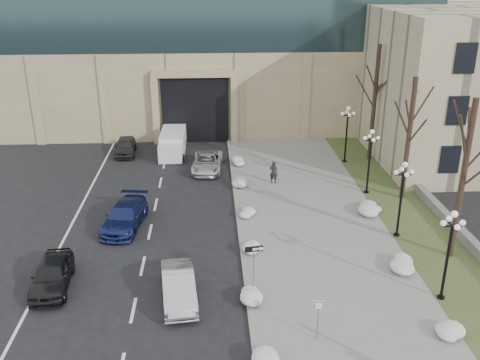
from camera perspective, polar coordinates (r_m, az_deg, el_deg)
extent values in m
cube|color=gray|center=(33.50, 7.73, -4.95)|extent=(9.00, 40.00, 0.12)
cube|color=gray|center=(32.96, -0.01, -5.19)|extent=(0.30, 40.00, 0.14)
cube|color=#3D4B25|center=(35.29, 18.18, -4.49)|extent=(4.00, 40.00, 0.10)
cube|color=slate|center=(37.59, 20.02, -2.58)|extent=(0.50, 30.00, 0.70)
cube|color=tan|center=(58.37, -2.64, 10.92)|extent=(40.00, 20.00, 8.00)
cube|color=black|center=(49.80, -4.78, 7.77)|extent=(6.00, 2.50, 6.00)
cube|color=tan|center=(47.73, -4.94, 11.21)|extent=(7.50, 0.60, 0.60)
cube|color=tan|center=(48.67, -8.96, 7.25)|extent=(0.60, 0.60, 6.00)
cube|color=tan|center=(48.48, -0.64, 7.46)|extent=(0.60, 0.60, 6.00)
cube|color=black|center=(40.17, 21.44, 2.08)|extent=(1.40, 0.25, 2.00)
cube|color=black|center=(39.22, 22.15, 6.89)|extent=(1.40, 0.25, 2.00)
cube|color=black|center=(38.56, 22.89, 11.91)|extent=(1.40, 0.25, 2.00)
imported|color=black|center=(28.67, -19.43, -9.48)|extent=(2.10, 4.50, 1.49)
imported|color=#B2B3BA|center=(26.36, -6.56, -11.23)|extent=(2.03, 4.57, 1.46)
imported|color=navy|center=(33.75, -12.20, -3.78)|extent=(2.77, 5.32, 1.47)
imported|color=silver|center=(42.27, -3.52, 1.92)|extent=(2.61, 4.98, 1.34)
imported|color=#2E2D32|center=(46.91, -12.12, 3.55)|extent=(1.94, 4.26, 1.42)
imported|color=black|center=(39.37, 3.60, 0.84)|extent=(0.73, 0.61, 1.69)
cube|color=silver|center=(46.81, -7.14, 4.11)|extent=(2.11, 4.63, 1.84)
cube|color=silver|center=(44.24, -7.41, 2.91)|extent=(1.96, 1.51, 1.47)
cylinder|color=black|center=(44.67, -8.53, 2.35)|extent=(0.24, 0.65, 0.64)
cylinder|color=black|center=(44.50, -6.18, 2.39)|extent=(0.24, 0.65, 0.64)
cylinder|color=black|center=(48.39, -8.07, 3.91)|extent=(0.24, 0.65, 0.64)
cylinder|color=black|center=(48.23, -5.89, 3.95)|extent=(0.24, 0.65, 0.64)
cylinder|color=slate|center=(26.60, 1.47, -9.50)|extent=(0.06, 0.06, 2.45)
cube|color=black|center=(26.03, 1.49, -7.38)|extent=(0.89, 0.17, 0.30)
cube|color=white|center=(26.04, 1.81, -7.37)|extent=(0.42, 0.07, 0.11)
cone|color=white|center=(26.08, 2.32, -7.32)|extent=(0.24, 0.27, 0.24)
cylinder|color=slate|center=(23.71, 8.30, -14.74)|extent=(0.06, 0.06, 2.02)
cube|color=white|center=(23.23, 8.42, -13.10)|extent=(0.44, 0.09, 0.44)
cube|color=black|center=(23.21, 8.42, -13.13)|extent=(0.38, 0.06, 0.39)
cube|color=white|center=(23.21, 8.42, -13.14)|extent=(0.33, 0.05, 0.33)
ellipsoid|color=silver|center=(22.89, 3.01, -18.34)|extent=(1.10, 1.60, 0.36)
ellipsoid|color=silver|center=(26.36, 1.95, -12.20)|extent=(1.10, 1.60, 0.36)
ellipsoid|color=silver|center=(30.58, 1.35, -7.01)|extent=(1.10, 1.60, 0.36)
ellipsoid|color=silver|center=(34.57, 0.47, -3.41)|extent=(1.10, 1.60, 0.36)
ellipsoid|color=silver|center=(38.76, 0.34, -0.52)|extent=(1.10, 1.60, 0.36)
ellipsoid|color=silver|center=(43.01, -0.28, 1.79)|extent=(1.10, 1.60, 0.36)
ellipsoid|color=silver|center=(25.76, 21.56, -14.87)|extent=(1.10, 1.60, 0.36)
ellipsoid|color=silver|center=(29.88, 17.02, -8.81)|extent=(1.10, 1.60, 0.36)
ellipsoid|color=silver|center=(35.45, 13.42, -3.38)|extent=(1.10, 1.60, 0.36)
ellipsoid|color=silver|center=(36.31, 13.57, -2.77)|extent=(1.10, 1.60, 0.36)
cylinder|color=black|center=(28.26, 20.62, -11.69)|extent=(0.36, 0.36, 0.20)
cylinder|color=black|center=(27.31, 21.14, -8.34)|extent=(0.14, 0.14, 4.00)
cylinder|color=black|center=(26.41, 21.73, -4.57)|extent=(0.10, 0.90, 0.10)
cylinder|color=black|center=(26.41, 21.73, -4.57)|extent=(0.90, 0.10, 0.10)
sphere|color=white|center=(26.16, 21.91, -3.39)|extent=(0.32, 0.32, 0.32)
sphere|color=white|center=(26.54, 22.66, -4.23)|extent=(0.28, 0.28, 0.28)
sphere|color=white|center=(26.16, 20.88, -4.33)|extent=(0.28, 0.28, 0.28)
sphere|color=white|center=(26.71, 21.39, -3.86)|extent=(0.28, 0.28, 0.28)
sphere|color=white|center=(25.98, 22.17, -4.71)|extent=(0.28, 0.28, 0.28)
cylinder|color=black|center=(33.44, 16.35, -5.68)|extent=(0.36, 0.36, 0.20)
cylinder|color=black|center=(32.63, 16.70, -2.71)|extent=(0.14, 0.14, 4.00)
cylinder|color=black|center=(31.88, 17.08, 0.56)|extent=(0.10, 0.90, 0.10)
cylinder|color=black|center=(31.88, 17.08, 0.56)|extent=(0.90, 0.10, 0.10)
sphere|color=white|center=(31.68, 17.20, 1.57)|extent=(0.32, 0.32, 0.32)
sphere|color=white|center=(31.99, 17.87, 0.82)|extent=(0.28, 0.28, 0.28)
sphere|color=white|center=(31.68, 16.35, 0.80)|extent=(0.28, 0.28, 0.28)
sphere|color=white|center=(32.23, 16.85, 1.10)|extent=(0.28, 0.28, 0.28)
sphere|color=white|center=(31.44, 17.38, 0.52)|extent=(0.28, 0.28, 0.28)
cylinder|color=black|center=(39.01, 13.32, -1.31)|extent=(0.36, 0.36, 0.20)
cylinder|color=black|center=(38.32, 13.57, 1.30)|extent=(0.14, 0.14, 4.00)
cylinder|color=black|center=(37.69, 13.83, 4.15)|extent=(0.10, 0.90, 0.10)
cylinder|color=black|center=(37.69, 13.83, 4.15)|extent=(0.90, 0.10, 0.10)
sphere|color=white|center=(37.52, 13.91, 5.02)|extent=(0.32, 0.32, 0.32)
sphere|color=white|center=(37.78, 14.51, 4.37)|extent=(0.28, 0.28, 0.28)
sphere|color=white|center=(37.51, 13.19, 4.37)|extent=(0.28, 0.28, 0.28)
sphere|color=white|center=(38.05, 13.66, 4.57)|extent=(0.28, 0.28, 0.28)
sphere|color=white|center=(37.23, 14.05, 4.16)|extent=(0.28, 0.28, 0.28)
cylinder|color=black|center=(44.83, 11.08, 1.95)|extent=(0.36, 0.36, 0.20)
cylinder|color=black|center=(44.24, 11.25, 4.26)|extent=(0.14, 0.14, 4.00)
cylinder|color=black|center=(43.69, 11.44, 6.76)|extent=(0.10, 0.90, 0.10)
cylinder|color=black|center=(43.69, 11.44, 6.76)|extent=(0.90, 0.10, 0.10)
sphere|color=white|center=(43.54, 11.50, 7.52)|extent=(0.32, 0.32, 0.32)
sphere|color=white|center=(43.76, 12.03, 6.95)|extent=(0.28, 0.28, 0.28)
sphere|color=white|center=(43.54, 10.88, 6.96)|extent=(0.28, 0.28, 0.28)
sphere|color=white|center=(44.07, 11.32, 7.11)|extent=(0.28, 0.28, 0.28)
sphere|color=white|center=(43.23, 11.60, 6.80)|extent=(0.28, 0.28, 0.28)
cylinder|color=black|center=(30.44, 22.63, -0.20)|extent=(0.32, 0.32, 9.00)
cylinder|color=black|center=(37.42, 17.53, 4.04)|extent=(0.32, 0.32, 8.50)
cylinder|color=black|center=(44.57, 14.12, 7.83)|extent=(0.32, 0.32, 9.50)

